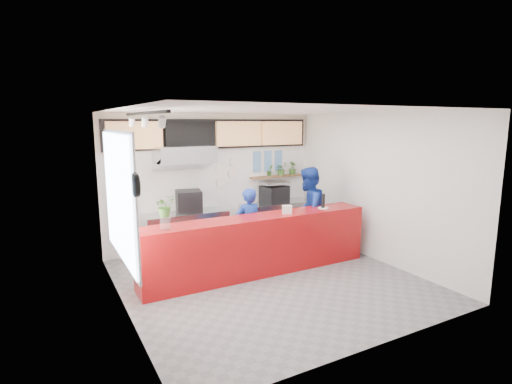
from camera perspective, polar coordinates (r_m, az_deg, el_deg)
name	(u,v)px	position (r m, az deg, el deg)	size (l,w,h in m)	color
floor	(270,280)	(7.38, 1.97, -12.47)	(5.00, 5.00, 0.00)	slate
ceiling	(271,111)	(6.82, 2.12, 11.52)	(5.00, 5.00, 0.00)	silver
wall_back	(214,180)	(9.15, -5.96, 1.66)	(5.00, 5.00, 0.00)	white
wall_left	(121,214)	(6.09, -18.68, -3.04)	(5.00, 5.00, 0.00)	white
wall_right	(376,187)	(8.48, 16.74, 0.63)	(5.00, 5.00, 0.00)	white
service_counter	(259,245)	(7.51, 0.43, -7.57)	(4.50, 0.60, 1.10)	#9D0B0D
cream_band	(214,132)	(9.05, -6.06, 8.56)	(5.00, 0.02, 0.80)	beige
prep_bench	(187,233)	(8.82, -9.90, -5.73)	(1.80, 0.60, 0.90)	#B2B5BA
panini_oven	(189,201)	(8.68, -9.57, -1.32)	(0.52, 0.52, 0.47)	black
extraction_hood	(185,154)	(8.47, -10.13, 5.32)	(1.20, 0.70, 0.35)	#B2B5BA
hood_lip	(185,164)	(8.49, -10.09, 3.98)	(1.20, 0.70, 0.08)	#B2B5BA
right_bench	(277,220)	(9.77, 3.00, -4.05)	(1.80, 0.60, 0.90)	#B2B5BA
espresso_machine	(274,194)	(9.59, 2.66, -0.34)	(0.62, 0.44, 0.40)	black
espresso_tray	(275,183)	(9.55, 2.67, 1.32)	(0.62, 0.43, 0.06)	#A8ABAF
herb_shelf	(276,176)	(9.79, 2.94, 2.25)	(1.40, 0.18, 0.04)	brown
menu_board_far_left	(135,135)	(8.43, -16.91, 7.75)	(1.10, 0.10, 0.55)	tan
menu_board_mid_left	(190,134)	(8.74, -9.38, 8.11)	(1.10, 0.10, 0.55)	black
menu_board_mid_right	(239,134)	(9.19, -2.47, 8.32)	(1.10, 0.10, 0.55)	tan
menu_board_far_right	(282,133)	(9.75, 3.72, 8.40)	(1.10, 0.10, 0.55)	tan
soffit	(214,134)	(9.02, -5.98, 8.24)	(4.80, 0.04, 0.65)	black
window_pane	(119,197)	(6.34, -19.00, -0.70)	(0.04, 2.20, 1.90)	silver
window_frame	(120,197)	(6.35, -18.82, -0.69)	(0.03, 2.30, 2.00)	#B2B5BA
wall_clock_rim	(136,185)	(5.12, -16.80, 0.95)	(0.30, 0.30, 0.05)	black
wall_clock_face	(138,185)	(5.13, -16.48, 0.98)	(0.26, 0.26, 0.02)	white
track_rail	(144,113)	(6.02, -15.65, 10.80)	(0.05, 2.40, 0.04)	black
dec_plate_a	(221,169)	(9.15, -5.05, 3.26)	(0.24, 0.24, 0.03)	silver
dec_plate_b	(233,173)	(9.29, -3.34, 2.76)	(0.24, 0.24, 0.03)	silver
dec_plate_c	(221,182)	(9.19, -5.02, 1.40)	(0.24, 0.24, 0.03)	silver
dec_plate_d	(235,162)	(9.28, -3.08, 4.31)	(0.24, 0.24, 0.03)	silver
photo_frame_a	(257,157)	(9.55, 0.15, 5.09)	(0.20, 0.02, 0.25)	#598CBF
photo_frame_b	(268,156)	(9.70, 1.71, 5.16)	(0.20, 0.02, 0.25)	#598CBF
photo_frame_c	(278,156)	(9.85, 3.22, 5.22)	(0.20, 0.02, 0.25)	#598CBF
photo_frame_d	(257,167)	(9.58, 0.15, 3.60)	(0.20, 0.02, 0.25)	#598CBF
photo_frame_e	(268,166)	(9.72, 1.70, 3.69)	(0.20, 0.02, 0.25)	#598CBF
photo_frame_f	(278,166)	(9.88, 3.21, 3.78)	(0.20, 0.02, 0.25)	#598CBF
staff_center	(248,227)	(7.84, -1.15, -5.07)	(0.57, 0.37, 1.56)	navy
staff_right	(308,211)	(8.55, 7.42, -2.76)	(0.92, 0.71, 1.88)	navy
herb_b	(270,171)	(9.67, 2.00, 3.09)	(0.15, 0.12, 0.27)	#336021
herb_c	(281,169)	(9.84, 3.62, 3.34)	(0.29, 0.25, 0.32)	#336021
herb_d	(292,168)	(10.01, 5.23, 3.43)	(0.18, 0.16, 0.32)	#336021
glass_vase	(165,223)	(6.60, -12.81, -4.36)	(0.18, 0.18, 0.22)	silver
basil_vase	(165,206)	(6.54, -12.91, -1.93)	(0.31, 0.27, 0.35)	#336021
napkin_holder	(287,210)	(7.60, 4.45, -2.51)	(0.18, 0.11, 0.15)	silver
white_plate	(323,208)	(8.14, 9.55, -2.27)	(0.22, 0.22, 0.02)	silver
pepper_mill	(323,201)	(8.11, 9.58, -1.27)	(0.07, 0.07, 0.28)	black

